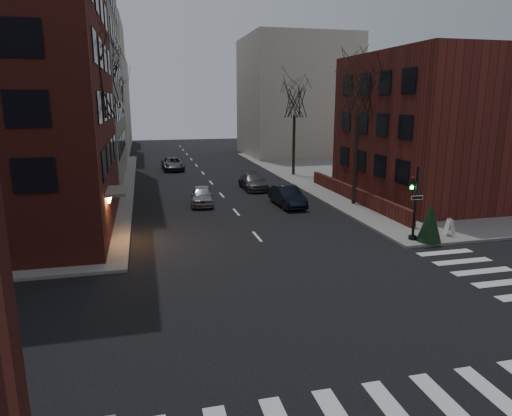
{
  "coord_description": "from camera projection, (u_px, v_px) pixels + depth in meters",
  "views": [
    {
      "loc": [
        -5.99,
        -12.1,
        7.53
      ],
      "look_at": [
        -0.39,
        10.66,
        2.0
      ],
      "focal_mm": 32.0,
      "sensor_mm": 36.0,
      "label": 1
    }
  ],
  "objects": [
    {
      "name": "car_lane_gray",
      "position": [
        253.0,
        181.0,
        39.63
      ],
      "size": [
        1.93,
        4.71,
        1.36
      ],
      "primitive_type": "imported",
      "rotation": [
        0.0,
        0.0,
        0.0
      ],
      "color": "#3D3E42",
      "rests_on": "ground"
    },
    {
      "name": "car_lane_silver",
      "position": [
        202.0,
        195.0,
        33.73
      ],
      "size": [
        2.09,
        4.21,
        1.38
      ],
      "primitive_type": "imported",
      "rotation": [
        0.0,
        0.0,
        -0.12
      ],
      "color": "gray",
      "rests_on": "ground"
    },
    {
      "name": "building_distant_ra",
      "position": [
        296.0,
        97.0,
        63.45
      ],
      "size": [
        14.0,
        14.0,
        16.0
      ],
      "primitive_type": "cube",
      "color": "#BCB29F",
      "rests_on": "ground"
    },
    {
      "name": "ground",
      "position": [
        348.0,
        343.0,
        14.56
      ],
      "size": [
        160.0,
        160.0,
        0.0
      ],
      "primitive_type": "plane",
      "color": "black",
      "rests_on": "ground"
    },
    {
      "name": "building_left_tan",
      "position": [
        6.0,
        24.0,
        39.52
      ],
      "size": [
        18.0,
        18.0,
        28.0
      ],
      "primitive_type": "cube",
      "color": "gray",
      "rests_on": "ground"
    },
    {
      "name": "streetlamp_near",
      "position": [
        112.0,
        148.0,
        32.47
      ],
      "size": [
        0.36,
        0.36,
        6.28
      ],
      "color": "black",
      "rests_on": "sidewalk_far_left"
    },
    {
      "name": "building_right_brick",
      "position": [
        443.0,
        128.0,
        35.08
      ],
      "size": [
        12.0,
        14.0,
        11.0
      ],
      "primitive_type": "cube",
      "color": "#5C201A",
      "rests_on": "ground"
    },
    {
      "name": "parked_sedan",
      "position": [
        287.0,
        196.0,
        33.23
      ],
      "size": [
        1.75,
        4.51,
        1.47
      ],
      "primitive_type": "imported",
      "rotation": [
        0.0,
        0.0,
        0.05
      ],
      "color": "black",
      "rests_on": "ground"
    },
    {
      "name": "evergreen_shrub",
      "position": [
        430.0,
        222.0,
        24.32
      ],
      "size": [
        1.58,
        1.58,
        2.13
      ],
      "primitive_type": "cone",
      "rotation": [
        0.0,
        0.0,
        0.28
      ],
      "color": "black",
      "rests_on": "sidewalk_far_right"
    },
    {
      "name": "tree_left_c",
      "position": [
        114.0,
        96.0,
        48.47
      ],
      "size": [
        3.96,
        3.96,
        9.72
      ],
      "color": "#2D231C",
      "rests_on": "sidewalk_far_left"
    },
    {
      "name": "tree_right_a",
      "position": [
        359.0,
        93.0,
        31.77
      ],
      "size": [
        3.96,
        3.96,
        9.72
      ],
      "color": "#2D231C",
      "rests_on": "sidewalk_far_right"
    },
    {
      "name": "tree_left_b",
      "position": [
        102.0,
        82.0,
        35.03
      ],
      "size": [
        4.4,
        4.4,
        10.8
      ],
      "color": "#2D231C",
      "rests_on": "sidewalk_far_left"
    },
    {
      "name": "tree_left_a",
      "position": [
        85.0,
        82.0,
        23.79
      ],
      "size": [
        4.18,
        4.18,
        10.26
      ],
      "color": "#2D231C",
      "rests_on": "sidewalk_far_left"
    },
    {
      "name": "building_distant_lb",
      "position": [
        99.0,
        104.0,
        77.97
      ],
      "size": [
        10.0,
        12.0,
        14.0
      ],
      "primitive_type": "cube",
      "color": "#BCB29F",
      "rests_on": "ground"
    },
    {
      "name": "traffic_signal",
      "position": [
        414.0,
        208.0,
        24.46
      ],
      "size": [
        0.76,
        0.44,
        4.0
      ],
      "color": "black",
      "rests_on": "sidewalk_far_right"
    },
    {
      "name": "streetlamp_far",
      "position": [
        123.0,
        131.0,
        51.37
      ],
      "size": [
        0.36,
        0.36,
        6.28
      ],
      "color": "black",
      "rests_on": "sidewalk_far_left"
    },
    {
      "name": "tree_right_b",
      "position": [
        295.0,
        100.0,
        45.1
      ],
      "size": [
        3.74,
        3.74,
        9.18
      ],
      "color": "#2D231C",
      "rests_on": "sidewalk_far_right"
    },
    {
      "name": "car_lane_far",
      "position": [
        173.0,
        164.0,
        50.57
      ],
      "size": [
        2.39,
        4.97,
        1.37
      ],
      "primitive_type": "imported",
      "rotation": [
        0.0,
        0.0,
        0.03
      ],
      "color": "#424247",
      "rests_on": "ground"
    },
    {
      "name": "low_wall_right",
      "position": [
        354.0,
        194.0,
        34.52
      ],
      "size": [
        0.35,
        16.0,
        1.0
      ],
      "primitive_type": "cube",
      "color": "#5C201A",
      "rests_on": "sidewalk_far_right"
    },
    {
      "name": "sidewalk_far_right",
      "position": [
        475.0,
        171.0,
        49.63
      ],
      "size": [
        44.0,
        44.0,
        0.15
      ],
      "primitive_type": "cube",
      "color": "gray",
      "rests_on": "ground"
    },
    {
      "name": "sandwich_board",
      "position": [
        450.0,
        227.0,
        25.64
      ],
      "size": [
        0.56,
        0.67,
        0.92
      ],
      "primitive_type": "cube",
      "rotation": [
        0.0,
        0.0,
        -0.3
      ],
      "color": "white",
      "rests_on": "sidewalk_far_right"
    },
    {
      "name": "building_distant_la",
      "position": [
        71.0,
        89.0,
        60.98
      ],
      "size": [
        14.0,
        16.0,
        18.0
      ],
      "primitive_type": "cube",
      "color": "#BCB29F",
      "rests_on": "ground"
    }
  ]
}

